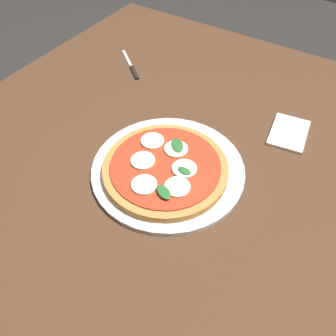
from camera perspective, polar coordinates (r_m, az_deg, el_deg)
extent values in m
plane|color=#2D2B28|center=(1.48, -0.82, -17.20)|extent=(6.00, 6.00, 0.00)
cube|color=#4C301E|center=(0.90, -1.30, 2.13)|extent=(1.30, 1.15, 0.04)
cube|color=#4C301E|center=(1.71, -4.49, 11.70)|extent=(0.07, 0.07, 0.68)
cylinder|color=silver|center=(0.83, 0.00, -0.19)|extent=(0.36, 0.36, 0.01)
cylinder|color=#C6843F|center=(0.81, -0.42, -0.09)|extent=(0.29, 0.29, 0.02)
cylinder|color=#B7381E|center=(0.80, -0.42, 0.44)|extent=(0.25, 0.25, 0.00)
cylinder|color=#F4EACC|center=(0.83, 1.32, 3.08)|extent=(0.06, 0.06, 0.00)
cylinder|color=#F4EACC|center=(0.85, -2.53, 4.41)|extent=(0.06, 0.06, 0.00)
cylinder|color=#F4EACC|center=(0.81, -4.08, 1.21)|extent=(0.06, 0.06, 0.00)
cylinder|color=#F4EACC|center=(0.76, -3.87, -2.71)|extent=(0.06, 0.06, 0.00)
cylinder|color=#F4EACC|center=(0.75, 1.52, -3.08)|extent=(0.06, 0.06, 0.00)
cylinder|color=#F4EACC|center=(0.79, 2.67, -0.10)|extent=(0.06, 0.06, 0.00)
ellipsoid|color=#286B2D|center=(0.83, 1.42, 3.63)|extent=(0.05, 0.05, 0.00)
ellipsoid|color=#286B2D|center=(0.74, -0.70, -3.89)|extent=(0.04, 0.05, 0.00)
ellipsoid|color=#286B2D|center=(0.78, 2.66, -0.42)|extent=(0.02, 0.03, 0.00)
cube|color=white|center=(0.97, 18.95, 5.42)|extent=(0.14, 0.11, 0.01)
cube|color=black|center=(1.15, -5.46, 15.13)|extent=(0.05, 0.06, 0.01)
cube|color=silver|center=(1.23, -6.61, 17.19)|extent=(0.07, 0.09, 0.00)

